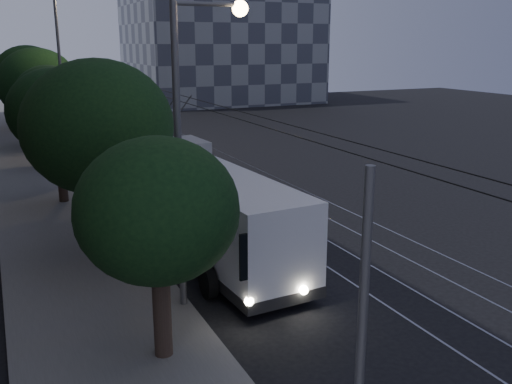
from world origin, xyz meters
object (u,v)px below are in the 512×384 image
object	(u,v)px
pickup_silver	(138,203)
car_white_a	(111,177)
car_white_c	(76,138)
car_white_d	(73,129)
trolleybus	(201,206)
streetlamp_near	(191,124)
streetlamp_far	(66,54)
car_white_b	(98,158)

from	to	relation	value
pickup_silver	car_white_a	world-z (taller)	pickup_silver
car_white_a	car_white_c	world-z (taller)	car_white_c
car_white_c	car_white_d	bearing A→B (deg)	101.37
trolleybus	streetlamp_near	distance (m)	5.98
pickup_silver	streetlamp_near	bearing A→B (deg)	-73.08
streetlamp_near	trolleybus	bearing A→B (deg)	68.35
pickup_silver	streetlamp_near	world-z (taller)	streetlamp_near
car_white_c	trolleybus	bearing A→B (deg)	-69.97
car_white_c	car_white_d	distance (m)	5.30
streetlamp_far	trolleybus	bearing A→B (deg)	-85.57
pickup_silver	car_white_c	bearing A→B (deg)	110.05
trolleybus	streetlamp_near	bearing A→B (deg)	-115.20
trolleybus	streetlamp_near	xyz separation A→B (m)	(-1.73, -4.37, 3.70)
pickup_silver	car_white_d	bearing A→B (deg)	108.81
car_white_a	streetlamp_far	bearing A→B (deg)	74.06
car_white_c	car_white_d	size ratio (longest dim) A/B	1.14
car_white_c	streetlamp_near	world-z (taller)	streetlamp_near
car_white_d	streetlamp_near	size ratio (longest dim) A/B	0.41
pickup_silver	car_white_c	world-z (taller)	pickup_silver
pickup_silver	streetlamp_near	distance (m)	10.33
trolleybus	car_white_c	bearing A→B (deg)	89.37
car_white_a	streetlamp_far	size ratio (longest dim) A/B	0.32
pickup_silver	streetlamp_near	size ratio (longest dim) A/B	0.59
streetlamp_far	pickup_silver	bearing A→B (deg)	-88.43
trolleybus	car_white_b	world-z (taller)	trolleybus
car_white_a	streetlamp_near	distance (m)	15.94
car_white_b	car_white_c	size ratio (longest dim) A/B	1.00
car_white_c	streetlamp_near	distance (m)	28.85
streetlamp_far	car_white_d	bearing A→B (deg)	82.35
trolleybus	car_white_a	bearing A→B (deg)	92.93
trolleybus	car_white_c	xyz separation A→B (m)	(-1.23, 24.09, -1.02)
streetlamp_far	streetlamp_near	bearing A→B (deg)	-90.07
pickup_silver	car_white_d	world-z (taller)	pickup_silver
car_white_a	pickup_silver	bearing A→B (deg)	-108.36
car_white_b	streetlamp_near	size ratio (longest dim) A/B	0.47
pickup_silver	car_white_d	size ratio (longest dim) A/B	1.42
car_white_a	trolleybus	bearing A→B (deg)	-101.87
car_white_c	streetlamp_far	size ratio (longest dim) A/B	0.36
pickup_silver	streetlamp_far	world-z (taller)	streetlamp_far
trolleybus	pickup_silver	distance (m)	5.08
trolleybus	streetlamp_far	xyz separation A→B (m)	(-1.70, 21.93, 5.08)
car_white_b	car_white_a	bearing A→B (deg)	-84.03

